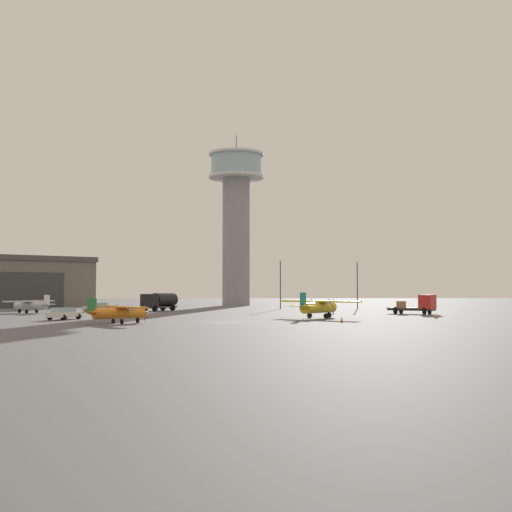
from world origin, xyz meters
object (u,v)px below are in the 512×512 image
Objects in this scene: car_white at (64,313)px; traffic_cone_near_right at (436,316)px; light_post_east at (280,280)px; traffic_cone_mid_apron at (147,315)px; control_tower at (236,210)px; traffic_cone_near_left at (342,319)px; car_silver at (97,307)px; truck_flatbed_red at (419,305)px; truck_fuel_tanker_black at (160,301)px; light_post_west at (357,280)px; airplane_yellow at (318,306)px; airplane_silver at (31,305)px; airplane_orange at (118,312)px.

car_white is 43.17m from traffic_cone_near_right.
traffic_cone_mid_apron is at bearing -117.34° from light_post_east.
control_tower is 58.41× the size of traffic_cone_near_left.
car_white is (2.62, -28.35, 0.00)m from car_silver.
truck_flatbed_red is 0.95× the size of truck_fuel_tanker_black.
light_post_west reaches higher than car_silver.
airplane_yellow is 14.01m from traffic_cone_near_right.
airplane_orange is (18.20, -29.70, -0.05)m from airplane_silver.
traffic_cone_mid_apron is (-18.30, -35.39, -4.84)m from light_post_east.
car_silver is 28.47m from car_white.
truck_fuel_tanker_black is 24.77m from traffic_cone_mid_apron.
truck_flatbed_red reaches higher than traffic_cone_near_right.
light_post_west is at bearing 139.77° from truck_fuel_tanker_black.
truck_flatbed_red is at bearing -52.39° from car_white.
control_tower is 71.63m from car_white.
truck_fuel_tanker_black is at bearing 5.68° from car_white.
control_tower reaches higher than airplane_silver.
airplane_yellow reaches higher than truck_fuel_tanker_black.
airplane_yellow reaches higher than car_silver.
truck_flatbed_red is at bearing -3.01° from airplane_orange.
airplane_orange reaches higher than car_silver.
control_tower reaches higher than truck_fuel_tanker_black.
truck_fuel_tanker_black reaches higher than airplane_orange.
control_tower is 57.38m from airplane_silver.
traffic_cone_near_left is at bearing 84.74° from car_silver.
light_post_west is at bearing -48.37° from control_tower.
car_silver is (-47.07, 12.59, -0.56)m from truck_flatbed_red.
control_tower is at bearing 108.28° from light_post_east.
light_post_east reaches higher than traffic_cone_near_left.
light_post_east is at bearing 155.17° from car_silver.
traffic_cone_mid_apron reaches higher than traffic_cone_near_left.
traffic_cone_mid_apron is (-31.99, -35.50, -4.73)m from light_post_west.
light_post_east is (19.93, 10.70, 3.54)m from truck_fuel_tanker_black.
airplane_yellow is at bearing 179.60° from traffic_cone_near_right.
airplane_silver reaches higher than traffic_cone_near_right.
control_tower is 4.24× the size of light_post_east.
traffic_cone_near_right is at bearing -5.06° from traffic_cone_mid_apron.
truck_flatbed_red is at bearing -81.14° from light_post_west.
car_white is at bearing 19.52° from truck_fuel_tanker_black.
light_post_east reaches higher than traffic_cone_mid_apron.
airplane_orange is at bearing 147.80° from airplane_silver.
control_tower is 4.03× the size of airplane_yellow.
car_white is 0.56× the size of light_post_east.
airplane_yellow is at bearing -8.17° from traffic_cone_mid_apron.
control_tower is 36.37m from light_post_west.
light_post_west reaches higher than traffic_cone_near_left.
traffic_cone_near_right is (53.42, -17.53, -0.93)m from airplane_silver.
light_post_west is 12.13× the size of traffic_cone_mid_apron.
airplane_yellow is 13.08× the size of traffic_cone_mid_apron.
control_tower is 41.85m from truck_fuel_tanker_black.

